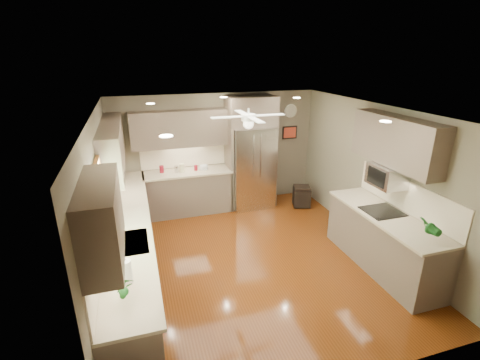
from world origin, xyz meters
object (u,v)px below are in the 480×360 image
soap_bottle (116,228)px  paper_towel (126,272)px  stool (301,196)px  potted_plant_right (429,227)px  bowl (204,169)px  canister_b (177,169)px  canister_d (196,168)px  potted_plant_left (125,287)px  canister_c (182,168)px  microwave (387,176)px  refrigerator (251,155)px  canister_a (162,169)px

soap_bottle → paper_towel: 1.17m
stool → potted_plant_right: bearing=-87.4°
bowl → soap_bottle: bearing=-125.5°
potted_plant_right → bowl: (-2.28, 3.76, -0.15)m
canister_b → paper_towel: bearing=-105.7°
canister_d → potted_plant_left: (-1.42, -3.85, 0.09)m
canister_c → stool: 2.75m
paper_towel → canister_b: bearing=74.3°
soap_bottle → paper_towel: (0.13, -1.16, 0.04)m
canister_c → microwave: microwave is taller
potted_plant_right → refrigerator: refrigerator is taller
canister_b → potted_plant_left: bearing=-104.7°
potted_plant_right → microwave: size_ratio=0.65×
bowl → microwave: 3.66m
canister_c → soap_bottle: bearing=-117.2°
potted_plant_right → canister_d: bearing=123.0°
canister_d → paper_towel: 3.84m
canister_c → bowl: bearing=-3.8°
potted_plant_left → potted_plant_right: bearing=1.2°
canister_b → microwave: microwave is taller
potted_plant_left → bowl: potted_plant_left is taller
canister_b → paper_towel: (-1.00, -3.58, 0.07)m
canister_a → canister_b: canister_a is taller
canister_c → stool: canister_c is taller
canister_c → stool: (2.59, -0.47, -0.79)m
potted_plant_right → stool: size_ratio=0.79×
refrigerator → paper_towel: 4.43m
stool → paper_towel: (-3.71, -3.12, 0.84)m
bowl → refrigerator: (1.07, -0.01, 0.22)m
soap_bottle → stool: bearing=27.0°
canister_a → microwave: bearing=-40.6°
potted_plant_right → bowl: potted_plant_right is taller
canister_a → canister_d: 0.71m
canister_d → refrigerator: 1.25m
microwave → paper_towel: bearing=-168.0°
refrigerator → canister_c: bearing=178.5°
canister_c → canister_d: (0.29, -0.01, -0.03)m
canister_a → canister_c: canister_c is taller
bowl → refrigerator: size_ratio=0.08×
canister_a → canister_d: bearing=-5.2°
paper_towel → soap_bottle: bearing=96.6°
canister_d → stool: canister_d is taller
canister_a → bowl: canister_a is taller
canister_b → potted_plant_left: potted_plant_left is taller
microwave → paper_towel: size_ratio=1.83×
canister_b → microwave: (2.97, -2.74, 0.47)m
potted_plant_right → soap_bottle: bearing=161.2°
refrigerator → potted_plant_left: bearing=-124.7°
canister_a → potted_plant_left: potted_plant_left is taller
potted_plant_right → paper_towel: potted_plant_right is taller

